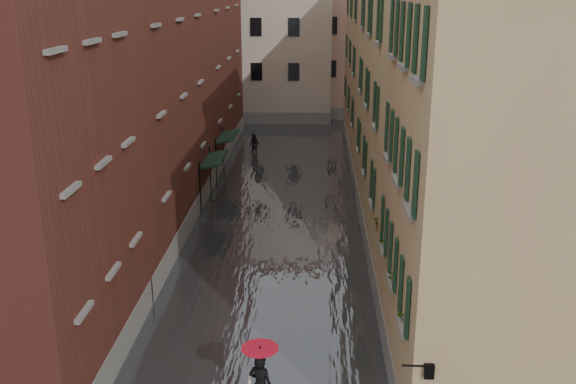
# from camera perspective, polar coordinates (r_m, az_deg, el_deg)

# --- Properties ---
(ground) EXTENTS (120.00, 120.00, 0.00)m
(ground) POSITION_cam_1_polar(r_m,az_deg,el_deg) (21.61, -2.62, -13.13)
(ground) COLOR #5E5E61
(ground) RESTS_ON ground
(floodwater) EXTENTS (10.00, 60.00, 0.20)m
(floodwater) POSITION_cam_1_polar(r_m,az_deg,el_deg) (33.36, -0.70, -1.40)
(floodwater) COLOR #484B4F
(floodwater) RESTS_ON ground
(building_left_mid) EXTENTS (6.00, 14.00, 12.50)m
(building_left_mid) POSITION_cam_1_polar(r_m,az_deg,el_deg) (29.21, -15.16, 7.67)
(building_left_mid) COLOR #55241A
(building_left_mid) RESTS_ON ground
(building_left_far) EXTENTS (6.00, 16.00, 14.00)m
(building_left_far) POSITION_cam_1_polar(r_m,az_deg,el_deg) (43.52, -9.38, 12.23)
(building_left_far) COLOR maroon
(building_left_far) RESTS_ON ground
(building_right_near) EXTENTS (6.00, 8.00, 11.50)m
(building_right_near) POSITION_cam_1_polar(r_m,az_deg,el_deg) (18.07, 19.21, -0.45)
(building_right_near) COLOR #A07A52
(building_right_near) RESTS_ON ground
(building_right_mid) EXTENTS (6.00, 14.00, 13.00)m
(building_right_mid) POSITION_cam_1_polar(r_m,az_deg,el_deg) (28.31, 13.23, 8.02)
(building_right_mid) COLOR tan
(building_right_mid) RESTS_ON ground
(building_right_far) EXTENTS (6.00, 16.00, 11.50)m
(building_right_far) POSITION_cam_1_polar(r_m,az_deg,el_deg) (43.10, 9.58, 10.49)
(building_right_far) COLOR #A07A52
(building_right_far) RESTS_ON ground
(building_end_cream) EXTENTS (12.00, 9.00, 13.00)m
(building_end_cream) POSITION_cam_1_polar(r_m,az_deg,el_deg) (56.82, -2.42, 13.22)
(building_end_cream) COLOR beige
(building_end_cream) RESTS_ON ground
(building_end_pink) EXTENTS (10.00, 9.00, 12.00)m
(building_end_pink) POSITION_cam_1_polar(r_m,az_deg,el_deg) (58.81, 6.75, 12.79)
(building_end_pink) COLOR tan
(building_end_pink) RESTS_ON ground
(awning_near) EXTENTS (1.09, 3.25, 2.80)m
(awning_near) POSITION_cam_1_polar(r_m,az_deg,el_deg) (33.49, -6.64, 2.80)
(awning_near) COLOR black
(awning_near) RESTS_ON ground
(awning_far) EXTENTS (1.09, 3.18, 2.80)m
(awning_far) POSITION_cam_1_polar(r_m,az_deg,el_deg) (38.51, -5.45, 4.83)
(awning_far) COLOR black
(awning_far) RESTS_ON ground
(wall_lantern) EXTENTS (0.71, 0.22, 0.35)m
(wall_lantern) POSITION_cam_1_polar(r_m,az_deg,el_deg) (15.08, 12.33, -15.18)
(wall_lantern) COLOR black
(wall_lantern) RESTS_ON ground
(window_planters) EXTENTS (0.59, 7.68, 0.84)m
(window_planters) POSITION_cam_1_polar(r_m,az_deg,el_deg) (19.48, 9.27, -5.38)
(window_planters) COLOR brown
(window_planters) RESTS_ON ground
(pedestrian_main) EXTENTS (1.03, 1.03, 2.06)m
(pedestrian_main) POSITION_cam_1_polar(r_m,az_deg,el_deg) (17.75, -2.49, -15.87)
(pedestrian_main) COLOR black
(pedestrian_main) RESTS_ON ground
(pedestrian_far) EXTENTS (0.90, 0.80, 1.52)m
(pedestrian_far) POSITION_cam_1_polar(r_m,az_deg,el_deg) (43.91, -3.00, 4.22)
(pedestrian_far) COLOR black
(pedestrian_far) RESTS_ON ground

